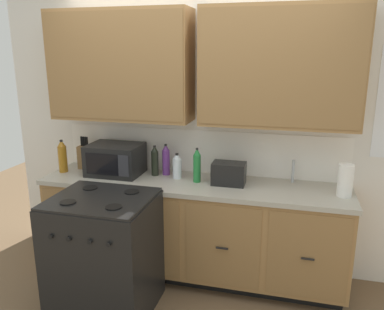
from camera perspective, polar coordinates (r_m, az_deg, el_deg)
ground_plane at (r=3.55m, az=-1.28°, el=-19.43°), size 8.00×8.00×0.00m
wall_unit at (r=3.43m, az=0.93°, el=9.02°), size 3.84×0.40×2.54m
counter_run at (r=3.57m, az=0.07°, el=-10.64°), size 2.67×0.64×0.90m
stove_range at (r=3.22m, az=-12.63°, el=-13.89°), size 0.76×0.68×0.95m
microwave at (r=3.65m, az=-11.14°, el=-0.63°), size 0.48×0.37×0.28m
toaster at (r=3.33m, az=5.39°, el=-2.70°), size 0.28×0.18×0.19m
knife_block at (r=3.93m, az=-15.24°, el=-0.15°), size 0.11×0.14×0.31m
sink_faucet at (r=3.47m, az=14.53°, el=-2.31°), size 0.02×0.02×0.20m
paper_towel_roll at (r=3.26m, az=21.48°, el=-3.47°), size 0.12×0.12×0.26m
bottle_clear at (r=3.47m, az=-2.19°, el=-1.63°), size 0.08×0.08×0.23m
bottle_green at (r=3.36m, az=0.73°, el=-1.55°), size 0.06×0.06×0.30m
bottle_dark at (r=3.56m, az=-5.45°, el=-0.85°), size 0.07×0.07×0.28m
bottle_violet at (r=3.57m, az=-3.82°, el=-0.71°), size 0.07×0.07×0.29m
bottle_amber at (r=3.84m, az=-18.38°, el=-0.19°), size 0.08×0.08×0.31m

